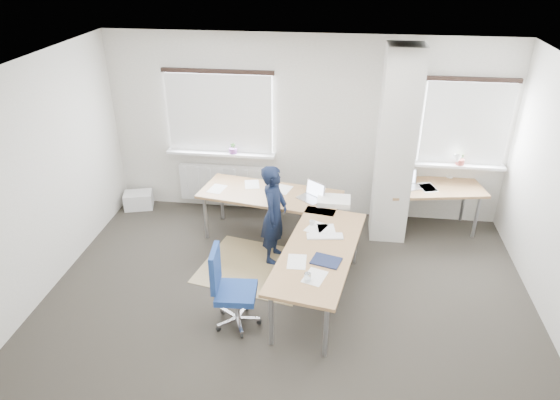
# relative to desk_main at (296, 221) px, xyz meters

# --- Properties ---
(ground) EXTENTS (6.00, 6.00, 0.00)m
(ground) POSITION_rel_desk_main_xyz_m (-0.03, -0.94, -0.69)
(ground) COLOR black
(ground) RESTS_ON ground
(room_shell) EXTENTS (6.04, 5.04, 2.82)m
(room_shell) POSITION_rel_desk_main_xyz_m (0.15, -0.49, 1.05)
(room_shell) COLOR beige
(room_shell) RESTS_ON ground
(floor_mat) EXTENTS (1.65, 1.48, 0.01)m
(floor_mat) POSITION_rel_desk_main_xyz_m (-0.52, -0.13, -0.69)
(floor_mat) COLOR olive
(floor_mat) RESTS_ON ground
(white_crate) EXTENTS (0.51, 0.42, 0.27)m
(white_crate) POSITION_rel_desk_main_xyz_m (-2.73, 1.31, -0.56)
(white_crate) COLOR white
(white_crate) RESTS_ON ground
(desk_main) EXTENTS (2.40, 2.98, 0.96)m
(desk_main) POSITION_rel_desk_main_xyz_m (0.00, 0.00, 0.00)
(desk_main) COLOR olive
(desk_main) RESTS_ON ground
(desk_side) EXTENTS (1.50, 0.93, 1.22)m
(desk_side) POSITION_rel_desk_main_xyz_m (1.91, 1.21, -0.01)
(desk_side) COLOR olive
(desk_side) RESTS_ON ground
(task_chair) EXTENTS (0.55, 0.54, 1.00)m
(task_chair) POSITION_rel_desk_main_xyz_m (-0.58, -1.24, -0.41)
(task_chair) COLOR navy
(task_chair) RESTS_ON ground
(person) EXTENTS (0.41, 0.56, 1.40)m
(person) POSITION_rel_desk_main_xyz_m (-0.31, 0.14, 0.01)
(person) COLOR black
(person) RESTS_ON ground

